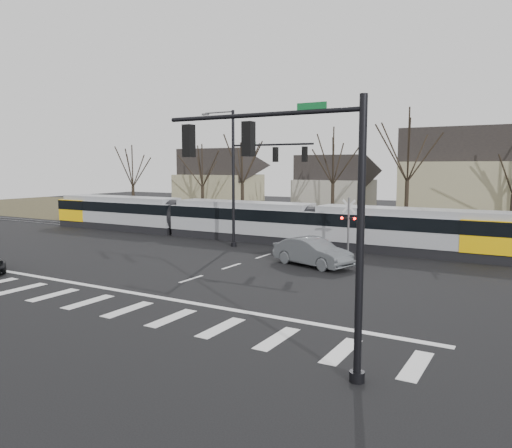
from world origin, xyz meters
The scene contains 15 objects.
ground centered at (0.00, 0.00, 0.00)m, with size 140.00×140.00×0.00m, color black.
grass_verge centered at (0.00, 32.00, 0.01)m, with size 140.00×28.00×0.01m, color #38331E.
crosswalk centered at (0.00, -4.00, 0.01)m, with size 27.00×2.60×0.01m.
stop_line centered at (0.00, -1.80, 0.01)m, with size 28.00×0.35×0.01m, color silver.
lane_dashes centered at (0.00, 16.00, 0.01)m, with size 0.18×30.00×0.01m.
rail_pair centered at (0.00, 15.80, 0.03)m, with size 90.00×1.52×0.06m.
tram centered at (-5.47, 16.00, 1.72)m, with size 41.61×3.09×3.15m.
sedan centered at (4.22, 8.62, 0.86)m, with size 5.53×3.36×1.72m, color #55595D.
signal_pole_near_right centered at (10.11, -6.00, 5.17)m, with size 6.72×0.44×8.00m.
signal_pole_far centered at (-2.41, 12.50, 5.70)m, with size 9.28×0.44×10.20m.
rail_crossing_signal centered at (5.00, 12.79, 1.89)m, with size 1.08×0.36×4.00m.
tree_row centered at (2.00, 26.00, 5.00)m, with size 59.20×7.20×10.00m.
house_a centered at (-20.00, 34.00, 4.46)m, with size 9.72×8.64×8.60m.
house_b centered at (-5.00, 36.00, 3.97)m, with size 8.64×7.56×7.65m.
house_c centered at (9.00, 33.00, 5.23)m, with size 10.80×8.64×10.10m.
Camera 1 is at (16.31, -19.15, 6.08)m, focal length 35.00 mm.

